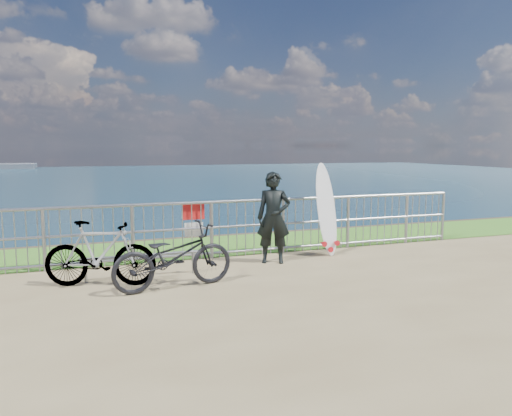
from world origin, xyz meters
name	(u,v)px	position (x,y,z in m)	size (l,w,h in m)	color
grass_strip	(221,245)	(0.00, 2.70, 0.01)	(120.00, 120.00, 0.00)	#387921
railing	(237,227)	(0.01, 1.60, 0.58)	(10.06, 0.10, 1.13)	gray
surfer	(274,218)	(0.49, 0.86, 0.85)	(0.62, 0.41, 1.70)	black
surfboard	(327,213)	(1.74, 1.13, 0.85)	(0.58, 0.54, 1.85)	white
bicycle_near	(173,257)	(-1.58, -0.21, 0.50)	(0.66, 1.90, 1.00)	black
bicycle_far	(100,254)	(-2.63, 0.31, 0.52)	(0.49, 1.72, 1.03)	black
bike_rack	(141,258)	(-1.98, 0.59, 0.33)	(1.94, 0.05, 0.40)	gray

